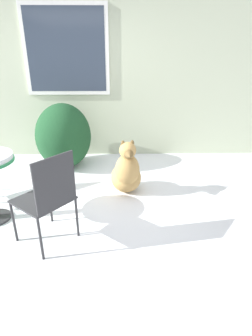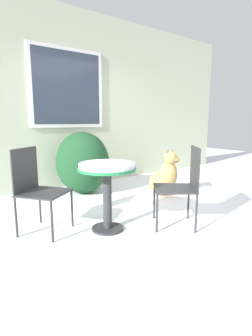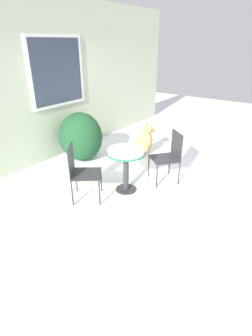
{
  "view_description": "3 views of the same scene",
  "coord_description": "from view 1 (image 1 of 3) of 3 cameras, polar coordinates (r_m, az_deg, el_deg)",
  "views": [
    {
      "loc": [
        0.74,
        -2.52,
        1.68
      ],
      "look_at": [
        0.8,
        0.68,
        0.33
      ],
      "focal_mm": 28.0,
      "sensor_mm": 36.0,
      "label": 1
    },
    {
      "loc": [
        -2.2,
        -2.36,
        1.21
      ],
      "look_at": [
        0.0,
        0.6,
        0.55
      ],
      "focal_mm": 28.0,
      "sensor_mm": 36.0,
      "label": 2
    },
    {
      "loc": [
        -3.91,
        -2.32,
        2.37
      ],
      "look_at": [
        -0.7,
        0.01,
        0.43
      ],
      "focal_mm": 28.0,
      "sensor_mm": 36.0,
      "label": 3
    }
  ],
  "objects": [
    {
      "name": "ground_plane",
      "position": [
        3.12,
        -14.96,
        -10.67
      ],
      "size": [
        16.0,
        16.0,
        0.0
      ],
      "primitive_type": "plane",
      "color": "white"
    },
    {
      "name": "house_wall",
      "position": [
        4.78,
        -10.91,
        21.55
      ],
      "size": [
        8.0,
        0.1,
        3.19
      ],
      "color": "#B2BC9E",
      "rests_on": "ground_plane"
    },
    {
      "name": "shrub_left",
      "position": [
        4.36,
        -13.43,
        6.76
      ],
      "size": [
        0.87,
        0.95,
        1.04
      ],
      "color": "#194223",
      "rests_on": "ground_plane"
    },
    {
      "name": "patio_chair_far_side",
      "position": [
        2.52,
        -16.65,
        -5.88
      ],
      "size": [
        0.65,
        0.65,
        0.93
      ],
      "rotation": [
        0.0,
        0.0,
        4.04
      ],
      "color": "#2D2D30",
      "rests_on": "ground_plane"
    },
    {
      "name": "dog",
      "position": [
        3.44,
        0.12,
        -1.09
      ],
      "size": [
        0.45,
        0.68,
        0.76
      ],
      "rotation": [
        0.0,
        0.0,
        0.11
      ],
      "color": "tan",
      "rests_on": "ground_plane"
    }
  ]
}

